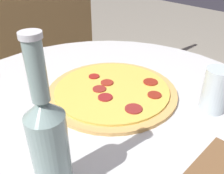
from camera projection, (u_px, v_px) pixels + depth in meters
name	position (u px, v px, depth m)	size (l,w,h in m)	color
table	(106.00, 153.00, 0.76)	(0.98, 0.98, 0.70)	silver
pizza	(112.00, 91.00, 0.71)	(0.37, 0.37, 0.02)	tan
beer_bottle	(49.00, 143.00, 0.39)	(0.06, 0.06, 0.29)	gray
drinking_glass	(215.00, 90.00, 0.62)	(0.06, 0.06, 0.12)	silver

